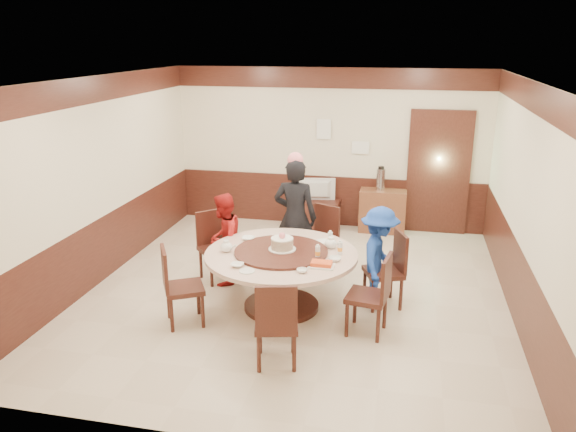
% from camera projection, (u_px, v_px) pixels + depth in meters
% --- Properties ---
extents(room, '(6.00, 6.04, 2.84)m').
position_uv_depth(room, '(297.00, 216.00, 7.26)').
color(room, beige).
rests_on(room, ground).
extents(banquet_table, '(1.89, 1.89, 0.78)m').
position_uv_depth(banquet_table, '(281.00, 269.00, 6.97)').
color(banquet_table, '#3C1912').
rests_on(banquet_table, ground).
extents(chair_0, '(0.58, 0.57, 0.97)m').
position_uv_depth(chair_0, '(385.00, 283.00, 7.12)').
color(chair_0, '#3C1912').
rests_on(chair_0, ground).
extents(chair_1, '(0.59, 0.59, 0.97)m').
position_uv_depth(chair_1, '(319.00, 252.00, 8.15)').
color(chair_1, '#3C1912').
rests_on(chair_1, ground).
extents(chair_2, '(0.62, 0.62, 0.97)m').
position_uv_depth(chair_2, '(217.00, 259.00, 7.90)').
color(chair_2, '#3C1912').
rests_on(chair_2, ground).
extents(chair_3, '(0.60, 0.60, 0.97)m').
position_uv_depth(chair_3, '(183.00, 300.00, 6.66)').
color(chair_3, '#3C1912').
rests_on(chair_3, ground).
extents(chair_4, '(0.53, 0.54, 0.97)m').
position_uv_depth(chair_4, '(276.00, 337.00, 5.82)').
color(chair_4, '#3C1912').
rests_on(chair_4, ground).
extents(chair_5, '(0.51, 0.50, 0.97)m').
position_uv_depth(chair_5, '(368.00, 309.00, 6.44)').
color(chair_5, '#3C1912').
rests_on(chair_5, ground).
extents(person_standing, '(0.63, 0.43, 1.69)m').
position_uv_depth(person_standing, '(295.00, 217.00, 7.95)').
color(person_standing, black).
rests_on(person_standing, ground).
extents(person_red, '(0.56, 0.68, 1.28)m').
position_uv_depth(person_red, '(224.00, 239.00, 7.68)').
color(person_red, '#A01615').
rests_on(person_red, ground).
extents(person_blue, '(0.55, 0.88, 1.30)m').
position_uv_depth(person_blue, '(379.00, 257.00, 7.02)').
color(person_blue, '#183C9F').
rests_on(person_blue, ground).
extents(birthday_cake, '(0.34, 0.34, 0.22)m').
position_uv_depth(birthday_cake, '(282.00, 244.00, 6.90)').
color(birthday_cake, white).
rests_on(birthday_cake, banquet_table).
extents(teapot_left, '(0.17, 0.15, 0.13)m').
position_uv_depth(teapot_left, '(226.00, 247.00, 6.92)').
color(teapot_left, white).
rests_on(teapot_left, banquet_table).
extents(teapot_right, '(0.17, 0.15, 0.13)m').
position_uv_depth(teapot_right, '(331.00, 244.00, 7.04)').
color(teapot_right, white).
rests_on(teapot_right, banquet_table).
extents(bowl_0, '(0.17, 0.17, 0.04)m').
position_uv_depth(bowl_0, '(248.00, 239.00, 7.33)').
color(bowl_0, white).
rests_on(bowl_0, banquet_table).
extents(bowl_1, '(0.13, 0.13, 0.04)m').
position_uv_depth(bowl_1, '(302.00, 271.00, 6.32)').
color(bowl_1, white).
rests_on(bowl_1, banquet_table).
extents(bowl_2, '(0.15, 0.15, 0.04)m').
position_uv_depth(bowl_2, '(237.00, 265.00, 6.48)').
color(bowl_2, white).
rests_on(bowl_2, banquet_table).
extents(bowl_3, '(0.15, 0.15, 0.05)m').
position_uv_depth(bowl_3, '(335.00, 259.00, 6.64)').
color(bowl_3, white).
rests_on(bowl_3, banquet_table).
extents(saucer_near, '(0.18, 0.18, 0.01)m').
position_uv_depth(saucer_near, '(247.00, 271.00, 6.35)').
color(saucer_near, white).
rests_on(saucer_near, banquet_table).
extents(saucer_far, '(0.18, 0.18, 0.01)m').
position_uv_depth(saucer_far, '(323.00, 241.00, 7.28)').
color(saucer_far, white).
rests_on(saucer_far, banquet_table).
extents(shrimp_platter, '(0.30, 0.20, 0.06)m').
position_uv_depth(shrimp_platter, '(321.00, 265.00, 6.47)').
color(shrimp_platter, white).
rests_on(shrimp_platter, banquet_table).
extents(bottle_0, '(0.06, 0.06, 0.16)m').
position_uv_depth(bottle_0, '(318.00, 252.00, 6.69)').
color(bottle_0, white).
rests_on(bottle_0, banquet_table).
extents(bottle_1, '(0.06, 0.06, 0.16)m').
position_uv_depth(bottle_1, '(340.00, 248.00, 6.82)').
color(bottle_1, white).
rests_on(bottle_1, banquet_table).
extents(bottle_2, '(0.06, 0.06, 0.16)m').
position_uv_depth(bottle_2, '(330.00, 238.00, 7.17)').
color(bottle_2, white).
rests_on(bottle_2, banquet_table).
extents(tv_stand, '(0.85, 0.45, 0.50)m').
position_uv_depth(tv_stand, '(316.00, 214.00, 10.09)').
color(tv_stand, '#3C1912').
rests_on(tv_stand, ground).
extents(television, '(0.70, 0.21, 0.40)m').
position_uv_depth(television, '(316.00, 190.00, 9.96)').
color(television, '#949496').
rests_on(television, tv_stand).
extents(side_cabinet, '(0.80, 0.40, 0.75)m').
position_uv_depth(side_cabinet, '(382.00, 211.00, 9.85)').
color(side_cabinet, brown).
rests_on(side_cabinet, ground).
extents(thermos, '(0.15, 0.15, 0.38)m').
position_uv_depth(thermos, '(381.00, 179.00, 9.69)').
color(thermos, silver).
rests_on(thermos, side_cabinet).
extents(notice_left, '(0.25, 0.00, 0.35)m').
position_uv_depth(notice_left, '(324.00, 129.00, 9.81)').
color(notice_left, white).
rests_on(notice_left, room).
extents(notice_right, '(0.30, 0.00, 0.22)m').
position_uv_depth(notice_right, '(360.00, 148.00, 9.77)').
color(notice_right, white).
rests_on(notice_right, room).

